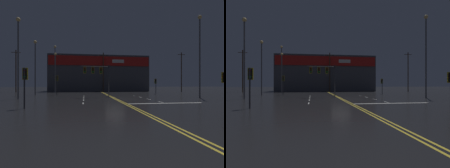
# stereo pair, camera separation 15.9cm
# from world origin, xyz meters

# --- Properties ---
(ground_plane) EXTENTS (200.00, 200.00, 0.00)m
(ground_plane) POSITION_xyz_m (0.00, 0.00, 0.00)
(ground_plane) COLOR black
(road_markings) EXTENTS (12.61, 60.00, 0.01)m
(road_markings) POSITION_xyz_m (0.73, -1.14, 0.00)
(road_markings) COLOR gold
(road_markings) RESTS_ON ground
(traffic_signal_median) EXTENTS (4.27, 0.36, 4.86)m
(traffic_signal_median) POSITION_xyz_m (-2.37, 2.46, 3.77)
(traffic_signal_median) COLOR #38383D
(traffic_signal_median) RESTS_ON ground
(traffic_signal_corner_southwest) EXTENTS (0.42, 0.36, 3.33)m
(traffic_signal_corner_southwest) POSITION_xyz_m (-8.90, -8.54, 2.44)
(traffic_signal_corner_southwest) COLOR #38383D
(traffic_signal_corner_southwest) RESTS_ON ground
(traffic_signal_corner_northeast) EXTENTS (0.42, 0.36, 3.06)m
(traffic_signal_corner_northeast) POSITION_xyz_m (9.88, 9.40, 2.24)
(traffic_signal_corner_northeast) COLOR #38383D
(traffic_signal_corner_northeast) RESTS_ON ground
(traffic_signal_corner_southeast) EXTENTS (0.42, 0.36, 3.10)m
(traffic_signal_corner_southeast) POSITION_xyz_m (8.73, -9.27, 2.27)
(traffic_signal_corner_southeast) COLOR #38383D
(traffic_signal_corner_southeast) RESTS_ON ground
(traffic_signal_corner_northwest) EXTENTS (0.42, 0.36, 3.53)m
(traffic_signal_corner_northwest) POSITION_xyz_m (-9.10, 8.97, 2.59)
(traffic_signal_corner_northwest) COLOR #38383D
(traffic_signal_corner_northwest) RESTS_ON ground
(streetlight_near_right) EXTENTS (0.56, 0.56, 11.20)m
(streetlight_near_right) POSITION_xyz_m (-11.20, 19.75, 6.98)
(streetlight_near_right) COLOR #59595E
(streetlight_near_right) RESTS_ON ground
(streetlight_median_approach) EXTENTS (0.56, 0.56, 11.98)m
(streetlight_median_approach) POSITION_xyz_m (12.39, -0.64, 7.40)
(streetlight_median_approach) COLOR #59595E
(streetlight_median_approach) RESTS_ON ground
(streetlight_far_left) EXTENTS (0.56, 0.56, 10.89)m
(streetlight_far_left) POSITION_xyz_m (-12.87, 1.21, 6.81)
(streetlight_far_left) COLOR #59595E
(streetlight_far_left) RESTS_ON ground
(streetlight_far_right) EXTENTS (0.56, 0.56, 8.93)m
(streetlight_far_right) POSITION_xyz_m (-10.60, 16.55, 5.74)
(streetlight_far_right) COLOR #59595E
(streetlight_far_right) RESTS_ON ground
(streetlight_far_median) EXTENTS (0.56, 0.56, 9.88)m
(streetlight_far_median) POSITION_xyz_m (-12.97, 9.57, 6.27)
(streetlight_far_median) COLOR #59595E
(streetlight_far_median) RESTS_ON ground
(building_backdrop) EXTENTS (27.33, 10.23, 9.92)m
(building_backdrop) POSITION_xyz_m (0.00, 27.84, 4.97)
(building_backdrop) COLOR #4C4C51
(building_backdrop) RESTS_ON ground
(utility_pole_row) EXTENTS (46.07, 0.26, 10.97)m
(utility_pole_row) POSITION_xyz_m (1.32, 22.28, 5.48)
(utility_pole_row) COLOR #4C3828
(utility_pole_row) RESTS_ON ground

